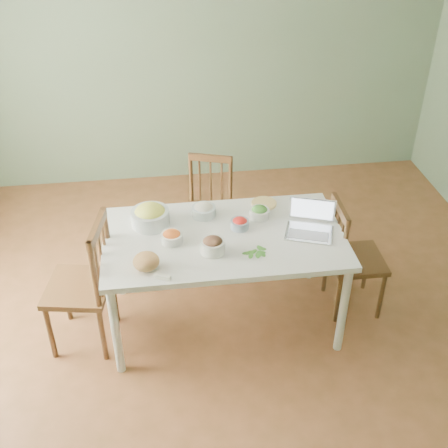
{
  "coord_description": "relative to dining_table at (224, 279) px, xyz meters",
  "views": [
    {
      "loc": [
        -0.44,
        -3.02,
        3.09
      ],
      "look_at": [
        -0.01,
        0.17,
        0.89
      ],
      "focal_mm": 45.24,
      "sensor_mm": 36.0,
      "label": 1
    }
  ],
  "objects": [
    {
      "name": "floor",
      "position": [
        0.01,
        -0.17,
        -0.4
      ],
      "size": [
        5.0,
        5.0,
        0.0
      ],
      "primitive_type": "cube",
      "color": "brown",
      "rests_on": "ground"
    },
    {
      "name": "wall_back",
      "position": [
        0.01,
        2.33,
        0.95
      ],
      "size": [
        5.0,
        0.0,
        2.7
      ],
      "primitive_type": "cube",
      "color": "#617658",
      "rests_on": "ground"
    },
    {
      "name": "dining_table",
      "position": [
        0.0,
        0.0,
        0.0
      ],
      "size": [
        1.69,
        0.95,
        0.79
      ],
      "primitive_type": null,
      "color": "white",
      "rests_on": "floor"
    },
    {
      "name": "chair_far",
      "position": [
        -0.04,
        0.83,
        0.06
      ],
      "size": [
        0.5,
        0.49,
        0.92
      ],
      "primitive_type": null,
      "rotation": [
        0.0,
        0.0,
        -0.32
      ],
      "color": "#392412",
      "rests_on": "floor"
    },
    {
      "name": "chair_left",
      "position": [
        -1.04,
        -0.07,
        0.12
      ],
      "size": [
        0.51,
        0.53,
        1.03
      ],
      "primitive_type": null,
      "rotation": [
        0.0,
        0.0,
        -1.75
      ],
      "color": "#392412",
      "rests_on": "floor"
    },
    {
      "name": "chair_right",
      "position": [
        1.03,
        0.04,
        0.07
      ],
      "size": [
        0.41,
        0.43,
        0.94
      ],
      "primitive_type": null,
      "rotation": [
        0.0,
        0.0,
        1.55
      ],
      "color": "#392412",
      "rests_on": "floor"
    },
    {
      "name": "bread_boule",
      "position": [
        -0.54,
        -0.29,
        0.45
      ],
      "size": [
        0.22,
        0.22,
        0.11
      ],
      "primitive_type": "ellipsoid",
      "rotation": [
        0.0,
        0.0,
        0.35
      ],
      "color": "#B58051",
      "rests_on": "dining_table"
    },
    {
      "name": "butter_stick",
      "position": [
        -0.45,
        -0.41,
        0.41
      ],
      "size": [
        0.11,
        0.07,
        0.03
      ],
      "primitive_type": "cube",
      "rotation": [
        0.0,
        0.0,
        -0.42
      ],
      "color": "white",
      "rests_on": "dining_table"
    },
    {
      "name": "bowl_squash",
      "position": [
        -0.5,
        0.21,
        0.48
      ],
      "size": [
        0.32,
        0.32,
        0.16
      ],
      "primitive_type": null,
      "rotation": [
        0.0,
        0.0,
        -0.2
      ],
      "color": "gold",
      "rests_on": "dining_table"
    },
    {
      "name": "bowl_carrot",
      "position": [
        -0.37,
        -0.02,
        0.44
      ],
      "size": [
        0.19,
        0.19,
        0.09
      ],
      "primitive_type": null,
      "rotation": [
        0.0,
        0.0,
        0.26
      ],
      "color": "orange",
      "rests_on": "dining_table"
    },
    {
      "name": "bowl_onion",
      "position": [
        -0.11,
        0.28,
        0.44
      ],
      "size": [
        0.23,
        0.23,
        0.1
      ],
      "primitive_type": null,
      "rotation": [
        0.0,
        0.0,
        0.42
      ],
      "color": "beige",
      "rests_on": "dining_table"
    },
    {
      "name": "bowl_mushroom",
      "position": [
        -0.1,
        -0.17,
        0.45
      ],
      "size": [
        0.2,
        0.2,
        0.11
      ],
      "primitive_type": null,
      "rotation": [
        0.0,
        0.0,
        0.2
      ],
      "color": "black",
      "rests_on": "dining_table"
    },
    {
      "name": "bowl_redpep",
      "position": [
        0.12,
        0.08,
        0.44
      ],
      "size": [
        0.16,
        0.16,
        0.08
      ],
      "primitive_type": null,
      "rotation": [
        0.0,
        0.0,
        -0.24
      ],
      "color": "#B71800",
      "rests_on": "dining_table"
    },
    {
      "name": "bowl_broccoli",
      "position": [
        0.29,
        0.2,
        0.44
      ],
      "size": [
        0.17,
        0.17,
        0.09
      ],
      "primitive_type": null,
      "rotation": [
        0.0,
        0.0,
        0.18
      ],
      "color": "#285B20",
      "rests_on": "dining_table"
    },
    {
      "name": "flatbread",
      "position": [
        0.36,
        0.37,
        0.4
      ],
      "size": [
        0.25,
        0.25,
        0.02
      ],
      "primitive_type": "cylinder",
      "rotation": [
        0.0,
        0.0,
        -0.4
      ],
      "color": "tan",
      "rests_on": "dining_table"
    },
    {
      "name": "basil_bunch",
      "position": [
        0.17,
        -0.22,
        0.41
      ],
      "size": [
        0.18,
        0.18,
        0.02
      ],
      "primitive_type": null,
      "color": "#337426",
      "rests_on": "dining_table"
    },
    {
      "name": "laptop",
      "position": [
        0.6,
        -0.06,
        0.51
      ],
      "size": [
        0.41,
        0.38,
        0.22
      ],
      "primitive_type": null,
      "rotation": [
        0.0,
        0.0,
        -0.35
      ],
      "color": "silver",
      "rests_on": "dining_table"
    }
  ]
}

